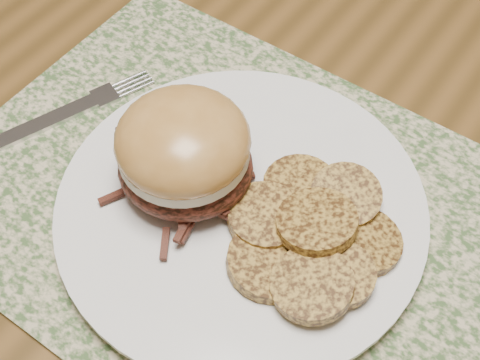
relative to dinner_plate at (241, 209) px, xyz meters
name	(u,v)px	position (x,y,z in m)	size (l,w,h in m)	color
placemat	(237,208)	(-0.01, 0.00, -0.01)	(0.45, 0.33, 0.00)	#3F5C2F
dinner_plate	(241,209)	(0.00, 0.00, 0.00)	(0.26, 0.26, 0.02)	white
pork_sandwich	(184,151)	(-0.04, -0.01, 0.04)	(0.12, 0.12, 0.08)	black
roasted_potatoes	(312,234)	(0.06, 0.00, 0.02)	(0.13, 0.15, 0.03)	#AE8333
fork	(56,118)	(-0.18, -0.01, -0.01)	(0.08, 0.18, 0.00)	silver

